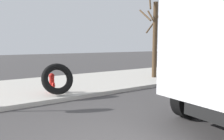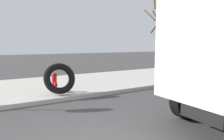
{
  "view_description": "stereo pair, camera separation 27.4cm",
  "coord_description": "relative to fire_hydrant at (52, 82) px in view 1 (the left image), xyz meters",
  "views": [
    {
      "loc": [
        -1.59,
        -2.67,
        1.97
      ],
      "look_at": [
        1.84,
        2.49,
        1.2
      ],
      "focal_mm": 32.99,
      "sensor_mm": 36.0,
      "label": 1
    },
    {
      "loc": [
        -1.36,
        -2.82,
        1.97
      ],
      "look_at": [
        1.84,
        2.49,
        1.2
      ],
      "focal_mm": 32.99,
      "sensor_mm": 36.0,
      "label": 2
    }
  ],
  "objects": [
    {
      "name": "bare_tree",
      "position": [
        5.88,
        0.56,
        1.84
      ],
      "size": [
        1.43,
        1.27,
        4.97
      ],
      "color": "#4C3823",
      "rests_on": "sidewalk_curb"
    },
    {
      "name": "loose_tire",
      "position": [
        0.07,
        -0.45,
        0.19
      ],
      "size": [
        1.18,
        0.66,
        1.17
      ],
      "primitive_type": "torus",
      "rotation": [
        1.24,
        0.0,
        -0.05
      ],
      "color": "black",
      "rests_on": "sidewalk_curb"
    },
    {
      "name": "fire_hydrant",
      "position": [
        0.0,
        0.0,
        0.0
      ],
      "size": [
        0.21,
        0.47,
        0.74
      ],
      "color": "red",
      "rests_on": "sidewalk_curb"
    },
    {
      "name": "sidewalk_curb",
      "position": [
        -0.75,
        1.52,
        -0.47
      ],
      "size": [
        36.0,
        5.0,
        0.15
      ],
      "primitive_type": "cube",
      "color": "#BCB7AD",
      "rests_on": "ground"
    },
    {
      "name": "street_light_pole",
      "position": [
        11.69,
        -0.13,
        2.49
      ],
      "size": [
        0.12,
        0.12,
        5.78
      ],
      "primitive_type": "cylinder",
      "color": "#595B5E",
      "rests_on": "sidewalk_curb"
    }
  ]
}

